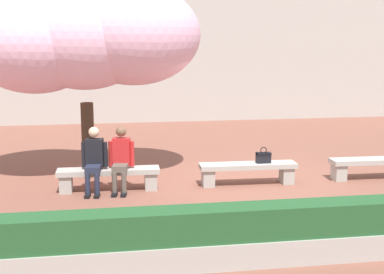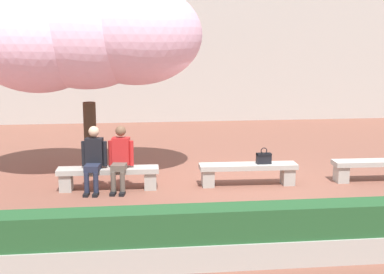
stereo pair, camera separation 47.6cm
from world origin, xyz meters
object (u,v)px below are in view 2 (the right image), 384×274
Objects in this scene: stone_bench_center at (380,167)px; person_seated_left at (94,157)px; person_seated_right at (120,156)px; stone_bench_near_west at (248,171)px; cherry_tree_main at (87,39)px; handbag at (264,158)px; stone_bench_west_end at (108,175)px.

person_seated_left is (-5.97, -0.05, 0.39)m from stone_bench_center.
person_seated_left is at bearing -179.95° from person_seated_right.
cherry_tree_main reaches higher than stone_bench_near_west.
handbag is 4.50m from cherry_tree_main.
stone_bench_center is at bearing 0.00° from stone_bench_west_end.
cherry_tree_main reaches higher than person_seated_right.
stone_bench_near_west is 0.41× the size of cherry_tree_main.
cherry_tree_main is at bearing 108.60° from stone_bench_west_end.
handbag is at bearing 0.71° from person_seated_right.
cherry_tree_main is at bearing 96.54° from person_seated_left.
person_seated_left reaches higher than stone_bench_west_end.
person_seated_right reaches higher than handbag.
cherry_tree_main reaches higher than stone_bench_center.
handbag is at bearing -0.30° from stone_bench_west_end.
person_seated_left is at bearing -83.46° from cherry_tree_main.
stone_bench_center is at bearing 0.00° from stone_bench_near_west.
stone_bench_near_west is 3.15m from person_seated_left.
stone_bench_near_west is at bearing 177.07° from handbag.
stone_bench_near_west is 2.85m from stone_bench_center.
stone_bench_west_end is at bearing -71.40° from cherry_tree_main.
cherry_tree_main is (-0.42, 1.25, 2.66)m from stone_bench_west_end.
handbag is at bearing 0.61° from person_seated_left.
stone_bench_near_west is at bearing 0.97° from person_seated_left.
stone_bench_near_west is 5.96× the size of handbag.
cherry_tree_main is at bearing 159.03° from stone_bench_near_west.
handbag is at bearing -19.47° from cherry_tree_main.
stone_bench_near_west and stone_bench_center have the same top height.
stone_bench_center is at bearing 0.55° from person_seated_right.
handbag is (2.92, 0.04, -0.12)m from person_seated_right.
person_seated_right is at bearing 0.05° from person_seated_left.
stone_bench_center is 2.54m from handbag.
person_seated_right is at bearing -11.88° from stone_bench_west_end.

